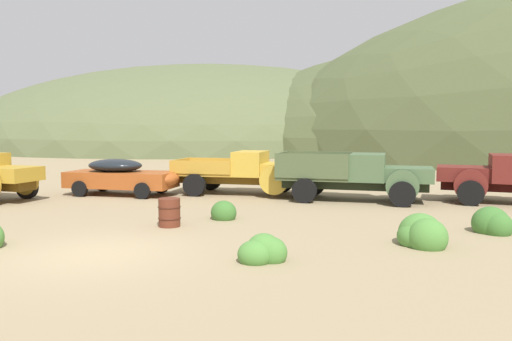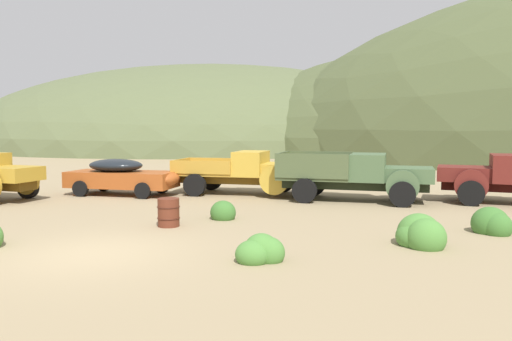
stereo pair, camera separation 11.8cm
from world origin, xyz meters
TOP-DOWN VIEW (x-y plane):
  - ground_plane at (0.00, 0.00)m, footprint 300.00×300.00m
  - hill_distant at (-21.50, 69.02)m, footprint 77.01×76.69m
  - hill_far_right at (15.83, 70.50)m, footprint 70.02×82.78m
  - car_oxide_orange at (-4.44, 9.27)m, footprint 4.97×2.12m
  - truck_faded_yellow at (0.70, 10.86)m, footprint 5.68×2.63m
  - truck_weathered_green at (5.67, 10.07)m, footprint 6.02×2.60m
  - truck_oxblood at (11.21, 10.81)m, footprint 6.63×2.99m
  - oil_drum_spare at (0.33, 3.43)m, footprint 0.68×0.68m
  - bush_back_edge at (9.42, 4.83)m, footprint 1.05×1.02m
  - bush_front_left at (3.94, 0.42)m, footprint 1.06×0.91m
  - bush_near_barrel at (7.41, 2.81)m, footprint 1.20×1.27m
  - bush_lone_scrub at (1.47, 5.01)m, footprint 0.91×0.93m

SIDE VIEW (x-z plane):
  - ground_plane at x=0.00m, z-range 0.00..0.00m
  - hill_distant at x=-21.50m, z-range -12.57..12.57m
  - hill_far_right at x=15.83m, z-range -14.34..14.34m
  - bush_front_left at x=3.94m, z-range -0.19..0.59m
  - bush_lone_scrub at x=1.47m, z-range -0.19..0.59m
  - bush_back_edge at x=9.42m, z-range -0.24..0.71m
  - bush_near_barrel at x=7.41m, z-range -0.25..0.76m
  - oil_drum_spare at x=0.33m, z-range 0.00..0.84m
  - car_oxide_orange at x=-4.44m, z-range 0.03..1.60m
  - truck_oxblood at x=11.21m, z-range 0.05..1.94m
  - truck_faded_yellow at x=0.70m, z-range 0.06..1.95m
  - truck_weathered_green at x=5.67m, z-range 0.06..1.97m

